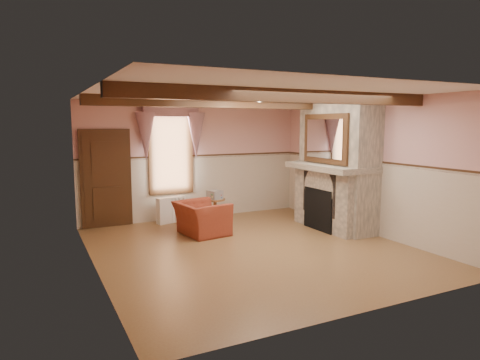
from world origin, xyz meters
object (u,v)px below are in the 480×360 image
armchair (202,218)px  bowl (329,162)px  side_table (215,210)px  radiator (171,210)px  oil_lamp (319,156)px  mantel_clock (312,157)px

armchair → bowl: bearing=-112.3°
side_table → radiator: radiator is taller
bowl → oil_lamp: bearing=90.0°
bowl → mantel_clock: size_ratio=1.58×
bowl → oil_lamp: oil_lamp is taller
bowl → mantel_clock: bearing=90.0°
radiator → bowl: 3.76m
bowl → oil_lamp: (0.00, 0.36, 0.09)m
radiator → mantel_clock: size_ratio=2.92×
radiator → bowl: size_ratio=1.84×
armchair → oil_lamp: size_ratio=3.73×
radiator → oil_lamp: 3.61m
oil_lamp → armchair: bearing=172.9°
oil_lamp → radiator: bearing=150.5°
armchair → oil_lamp: 2.99m
side_table → oil_lamp: (2.00, -1.27, 1.29)m
armchair → bowl: size_ratio=2.75×
armchair → mantel_clock: size_ratio=4.36×
radiator → bowl: (2.95, -2.03, 1.17)m
side_table → bowl: bowl is taller
mantel_clock → bowl: bearing=-90.0°
side_table → mantel_clock: 2.57m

